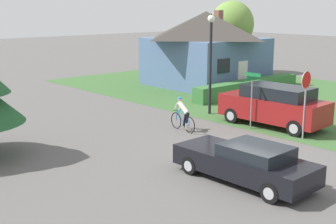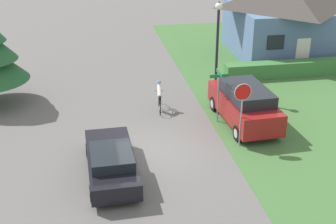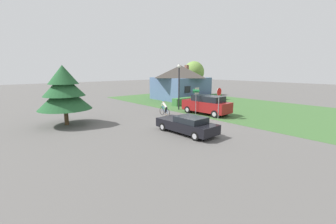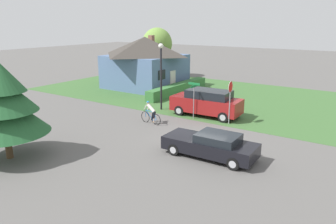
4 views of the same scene
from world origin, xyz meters
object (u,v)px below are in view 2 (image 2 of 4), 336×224
(parked_suv_right, at_px, (244,104))
(street_lamp, at_px, (218,35))
(sedan_left_lane, at_px, (111,162))
(stop_sign, at_px, (242,102))
(cottage_house, at_px, (284,15))
(street_name_sign, at_px, (219,87))
(cyclist, at_px, (160,97))

(parked_suv_right, relative_size, street_lamp, 0.99)
(sedan_left_lane, relative_size, stop_sign, 1.64)
(cottage_house, relative_size, parked_suv_right, 1.46)
(street_lamp, xyz_separation_m, street_name_sign, (-0.83, -3.35, -1.57))
(cottage_house, relative_size, sedan_left_lane, 1.57)
(stop_sign, xyz_separation_m, street_name_sign, (-0.30, 2.55, -0.27))
(sedan_left_lane, relative_size, street_name_sign, 1.84)
(stop_sign, relative_size, street_lamp, 0.56)
(cottage_house, height_order, parked_suv_right, cottage_house)
(stop_sign, height_order, street_lamp, street_lamp)
(parked_suv_right, distance_m, stop_sign, 2.57)
(street_lamp, bearing_deg, parked_suv_right, -84.43)
(sedan_left_lane, xyz_separation_m, stop_sign, (5.68, 1.53, 1.43))
(cyclist, relative_size, stop_sign, 0.61)
(cottage_house, xyz_separation_m, parked_suv_right, (-6.21, -10.40, -1.68))
(cyclist, relative_size, parked_suv_right, 0.35)
(cottage_house, bearing_deg, cyclist, -140.01)
(cyclist, height_order, street_name_sign, street_name_sign)
(street_lamp, height_order, street_name_sign, street_lamp)
(sedan_left_lane, relative_size, parked_suv_right, 0.93)
(street_name_sign, bearing_deg, street_lamp, 76.14)
(street_lamp, bearing_deg, cottage_house, 45.31)
(sedan_left_lane, xyz_separation_m, parked_suv_right, (6.58, 3.67, 0.35))
(sedan_left_lane, bearing_deg, cyclist, -27.05)
(cottage_house, height_order, stop_sign, cottage_house)
(cyclist, xyz_separation_m, street_name_sign, (2.53, -1.84, 1.08))
(sedan_left_lane, xyz_separation_m, street_lamp, (6.21, 7.43, 2.72))
(cottage_house, relative_size, street_name_sign, 2.88)
(stop_sign, bearing_deg, cottage_house, -123.19)
(parked_suv_right, relative_size, stop_sign, 1.76)
(cottage_house, distance_m, cyclist, 13.01)
(stop_sign, bearing_deg, street_name_sign, -87.03)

